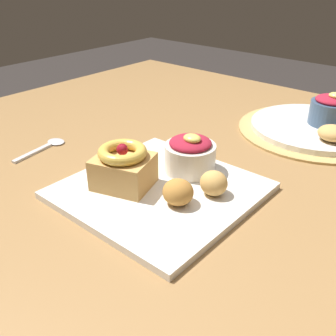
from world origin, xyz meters
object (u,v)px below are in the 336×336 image
at_px(berry_ramekin, 190,154).
at_px(spoon, 46,146).
at_px(cake_slice, 123,167).
at_px(fritter_front, 214,183).
at_px(fritter_middle, 179,192).
at_px(back_plate, 315,127).
at_px(back_ramekin, 331,110).
at_px(back_pastry, 333,133).
at_px(front_plate, 160,190).

relative_size(berry_ramekin, spoon, 0.71).
height_order(cake_slice, fritter_front, cake_slice).
bearing_deg(fritter_middle, spoon, -179.69).
xyz_separation_m(cake_slice, back_plate, (0.14, 0.46, -0.04)).
bearing_deg(fritter_front, berry_ramekin, 153.94).
relative_size(cake_slice, back_ramekin, 1.24).
xyz_separation_m(fritter_middle, back_pastry, (0.09, 0.38, 0.00)).
height_order(berry_ramekin, back_plate, berry_ramekin).
xyz_separation_m(front_plate, fritter_middle, (0.05, -0.02, 0.03)).
bearing_deg(back_ramekin, spoon, -131.02).
bearing_deg(back_plate, spoon, -130.98).
relative_size(berry_ramekin, back_pastry, 1.47).
xyz_separation_m(cake_slice, spoon, (-0.25, 0.01, -0.04)).
relative_size(cake_slice, fritter_middle, 2.26).
bearing_deg(front_plate, berry_ramekin, 89.24).
bearing_deg(spoon, back_ramekin, -50.81).
bearing_deg(back_ramekin, front_plate, -103.50).
xyz_separation_m(cake_slice, back_ramekin, (0.16, 0.48, 0.00)).
xyz_separation_m(front_plate, back_ramekin, (0.11, 0.45, 0.04)).
bearing_deg(berry_ramekin, back_ramekin, 73.94).
xyz_separation_m(front_plate, back_plate, (0.09, 0.42, 0.01)).
xyz_separation_m(cake_slice, berry_ramekin, (0.05, 0.11, -0.00)).
bearing_deg(front_plate, fritter_front, 27.23).
relative_size(back_plate, back_pastry, 4.62).
bearing_deg(cake_slice, spoon, 176.78).
height_order(back_ramekin, back_pastry, back_ramekin).
height_order(fritter_middle, spoon, fritter_middle).
bearing_deg(spoon, back_pastry, -59.14).
distance_m(back_plate, back_ramekin, 0.05).
height_order(cake_slice, back_plate, cake_slice).
height_order(fritter_middle, back_pastry, fritter_middle).
relative_size(back_ramekin, back_pastry, 1.46).
bearing_deg(berry_ramekin, cake_slice, -114.53).
distance_m(berry_ramekin, fritter_middle, 0.11).
distance_m(cake_slice, fritter_middle, 0.11).
height_order(front_plate, back_plate, back_plate).
bearing_deg(fritter_front, fritter_middle, -112.53).
bearing_deg(fritter_middle, cake_slice, -171.32).
xyz_separation_m(cake_slice, fritter_front, (0.13, 0.07, -0.01)).
relative_size(front_plate, fritter_front, 6.43).
xyz_separation_m(berry_ramekin, back_pastry, (0.15, 0.28, -0.01)).
relative_size(front_plate, cake_slice, 2.61).
height_order(front_plate, fritter_front, fritter_front).
relative_size(back_ramekin, spoon, 0.70).
xyz_separation_m(front_plate, berry_ramekin, (0.00, 0.08, 0.04)).
height_order(back_pastry, spoon, back_pastry).
bearing_deg(front_plate, fritter_middle, -17.96).
relative_size(berry_ramekin, fritter_front, 2.01).
distance_m(fritter_middle, back_pastry, 0.39).
xyz_separation_m(front_plate, cake_slice, (-0.05, -0.03, 0.04)).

